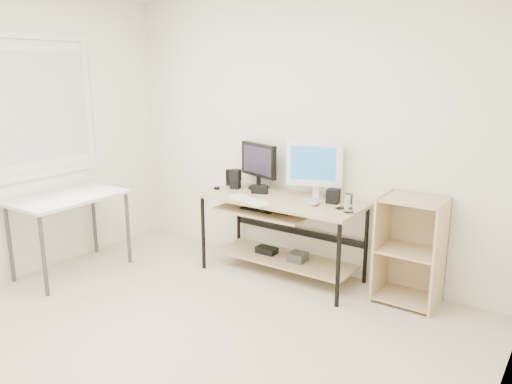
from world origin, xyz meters
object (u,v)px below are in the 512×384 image
at_px(black_monitor, 258,163).
at_px(desk, 280,220).
at_px(shelf_unit, 411,249).
at_px(audio_controller, 231,177).
at_px(white_imac, 314,164).
at_px(side_table, 69,204).

bearing_deg(black_monitor, desk, -9.43).
xyz_separation_m(desk, shelf_unit, (1.18, 0.16, -0.09)).
bearing_deg(desk, audio_controller, 168.56).
xyz_separation_m(desk, white_imac, (0.26, 0.16, 0.52)).
distance_m(desk, shelf_unit, 1.19).
bearing_deg(shelf_unit, desk, -172.23).
distance_m(desk, black_monitor, 0.63).
bearing_deg(side_table, black_monitor, 44.24).
relative_size(black_monitor, audio_controller, 2.91).
height_order(desk, side_table, same).
xyz_separation_m(desk, audio_controller, (-0.67, 0.14, 0.29)).
xyz_separation_m(shelf_unit, audio_controller, (-1.85, -0.02, 0.38)).
distance_m(side_table, shelf_unit, 3.09).
height_order(desk, audio_controller, audio_controller).
height_order(desk, white_imac, white_imac).
height_order(desk, shelf_unit, shelf_unit).
relative_size(desk, shelf_unit, 1.67).
bearing_deg(shelf_unit, side_table, -156.67).
xyz_separation_m(side_table, black_monitor, (1.28, 1.25, 0.33)).
bearing_deg(side_table, audio_controller, 50.64).
bearing_deg(desk, shelf_unit, 7.77).
xyz_separation_m(black_monitor, white_imac, (0.63, -0.03, 0.06)).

